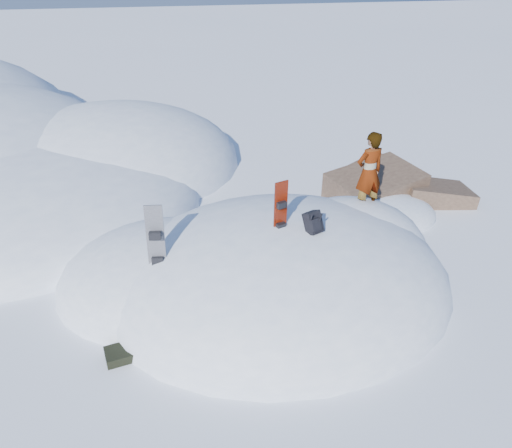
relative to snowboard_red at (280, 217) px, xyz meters
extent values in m
plane|color=white|center=(0.04, 0.17, -1.66)|extent=(120.00, 120.00, 0.00)
ellipsoid|color=white|center=(0.04, 0.17, -1.66)|extent=(7.00, 6.00, 3.00)
ellipsoid|color=white|center=(-2.16, 0.77, -1.66)|extent=(4.40, 4.00, 2.20)
ellipsoid|color=white|center=(1.84, 0.97, -1.66)|extent=(3.60, 3.20, 2.50)
ellipsoid|color=white|center=(-5.96, 5.17, -1.66)|extent=(10.00, 9.00, 2.80)
ellipsoid|color=white|center=(-3.46, 7.67, -1.66)|extent=(8.00, 8.00, 3.60)
ellipsoid|color=white|center=(-5.46, 4.17, -1.66)|extent=(6.00, 5.00, 1.80)
cube|color=brown|center=(3.64, 3.57, -1.56)|extent=(2.82, 2.41, 1.62)
cube|color=brown|center=(5.24, 3.17, -1.76)|extent=(2.16, 1.80, 1.33)
cube|color=brown|center=(4.24, 4.77, -1.66)|extent=(2.08, 2.01, 1.10)
ellipsoid|color=white|center=(3.24, 2.57, -1.66)|extent=(3.20, 2.40, 1.00)
cube|color=#AB2309|center=(0.00, 0.02, -0.02)|extent=(0.28, 0.15, 1.48)
cube|color=black|center=(0.00, -0.04, 0.28)|extent=(0.20, 0.15, 0.12)
cube|color=black|center=(0.00, -0.04, -0.17)|extent=(0.20, 0.15, 0.12)
cube|color=black|center=(-2.30, -0.06, -0.38)|extent=(0.35, 0.28, 1.71)
cube|color=black|center=(-2.30, -0.12, -0.04)|extent=(0.22, 0.16, 0.15)
cube|color=black|center=(-2.30, -0.12, -0.55)|extent=(0.22, 0.16, 0.15)
cube|color=black|center=(0.55, -0.27, -0.03)|extent=(0.41, 0.43, 0.45)
cube|color=black|center=(0.55, -0.39, -0.01)|extent=(0.25, 0.24, 0.24)
cylinder|color=black|center=(0.46, -0.38, 0.08)|extent=(0.03, 0.16, 0.30)
cylinder|color=black|center=(0.64, -0.38, 0.08)|extent=(0.03, 0.16, 0.30)
cube|color=black|center=(-3.00, -1.27, -1.57)|extent=(0.66, 0.52, 0.16)
cube|color=black|center=(-2.73, -1.09, -1.50)|extent=(0.39, 0.34, 0.11)
imported|color=slate|center=(2.29, 1.26, 0.17)|extent=(0.73, 0.56, 1.80)
camera|label=1|loc=(-2.19, -7.85, 4.31)|focal=35.00mm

